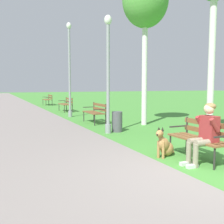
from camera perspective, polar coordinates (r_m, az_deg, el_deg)
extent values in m
plane|color=#478E38|center=(5.18, 19.61, -12.67)|extent=(120.00, 120.00, 0.00)
cube|color=gray|center=(27.60, -21.53, 2.01)|extent=(3.71, 60.00, 0.04)
cube|color=brown|center=(5.96, 16.45, -5.68)|extent=(0.14, 1.50, 0.04)
cube|color=brown|center=(6.08, 17.71, -5.51)|extent=(0.14, 1.50, 0.04)
cube|color=brown|center=(6.20, 18.92, -5.34)|extent=(0.14, 1.50, 0.04)
cube|color=brown|center=(6.24, 19.67, -3.98)|extent=(0.04, 1.50, 0.11)
cube|color=brown|center=(6.22, 19.72, -2.34)|extent=(0.04, 1.50, 0.11)
cylinder|color=#2D2B28|center=(6.52, 12.26, -6.63)|extent=(0.04, 0.04, 0.45)
cylinder|color=#2D2B28|center=(6.78, 15.58, -4.52)|extent=(0.04, 0.04, 0.85)
cube|color=#2D2B28|center=(6.57, 13.74, -2.98)|extent=(0.45, 0.04, 0.03)
cylinder|color=#2D2B28|center=(5.51, 20.90, -9.18)|extent=(0.04, 0.04, 0.45)
cube|color=#2D2B28|center=(5.56, 22.52, -4.82)|extent=(0.45, 0.04, 0.03)
cube|color=brown|center=(11.35, -4.82, -0.15)|extent=(0.14, 1.50, 0.04)
cube|color=brown|center=(11.41, -3.99, -0.11)|extent=(0.14, 1.50, 0.04)
cube|color=brown|center=(11.47, -3.17, -0.08)|extent=(0.14, 1.50, 0.04)
cube|color=brown|center=(11.50, -2.68, 0.64)|extent=(0.04, 1.50, 0.11)
cube|color=brown|center=(11.48, -2.69, 1.53)|extent=(0.04, 1.50, 0.11)
cylinder|color=#2D2B28|center=(12.02, -6.01, -0.92)|extent=(0.04, 0.04, 0.45)
cylinder|color=#2D2B28|center=(12.15, -3.87, 0.12)|extent=(0.04, 0.04, 0.85)
cube|color=#2D2B28|center=(12.04, -5.12, 1.04)|extent=(0.45, 0.04, 0.03)
cylinder|color=#2D2B28|center=(10.72, -3.71, -1.70)|extent=(0.04, 0.04, 0.45)
cylinder|color=#2D2B28|center=(10.88, -1.35, -0.52)|extent=(0.04, 0.04, 0.85)
cube|color=#2D2B28|center=(10.75, -2.73, 0.50)|extent=(0.45, 0.04, 0.03)
cube|color=brown|center=(16.63, -10.58, 1.63)|extent=(0.14, 1.50, 0.04)
cube|color=brown|center=(16.67, -10.00, 1.65)|extent=(0.14, 1.50, 0.04)
cube|color=brown|center=(16.72, -9.41, 1.67)|extent=(0.14, 1.50, 0.04)
cube|color=brown|center=(16.74, -9.07, 2.16)|extent=(0.04, 1.50, 0.11)
cube|color=brown|center=(16.73, -9.08, 2.77)|extent=(0.04, 1.50, 0.11)
cylinder|color=#2D2B28|center=(17.31, -11.18, 1.03)|extent=(0.04, 0.04, 0.45)
cylinder|color=#2D2B28|center=(17.41, -9.66, 1.74)|extent=(0.04, 0.04, 0.85)
cube|color=#2D2B28|center=(17.33, -10.56, 2.38)|extent=(0.45, 0.04, 0.03)
cylinder|color=#2D2B28|center=(15.98, -10.07, 0.66)|extent=(0.04, 0.04, 0.45)
cylinder|color=#2D2B28|center=(16.08, -8.43, 1.44)|extent=(0.04, 0.04, 0.85)
cube|color=#2D2B28|center=(16.00, -9.40, 2.14)|extent=(0.45, 0.04, 0.03)
cube|color=brown|center=(22.35, -14.10, 2.57)|extent=(0.14, 1.50, 0.04)
cube|color=brown|center=(22.38, -13.66, 2.59)|extent=(0.14, 1.50, 0.04)
cube|color=brown|center=(22.41, -13.21, 2.60)|extent=(0.14, 1.50, 0.04)
cube|color=brown|center=(22.42, -12.96, 2.97)|extent=(0.04, 1.50, 0.11)
cube|color=brown|center=(22.42, -12.97, 3.43)|extent=(0.04, 1.50, 0.11)
cylinder|color=#2D2B28|center=(23.03, -14.44, 2.09)|extent=(0.04, 0.04, 0.45)
cylinder|color=#2D2B28|center=(23.11, -13.28, 2.63)|extent=(0.04, 0.04, 0.85)
cube|color=#2D2B28|center=(23.05, -13.98, 3.11)|extent=(0.45, 0.04, 0.03)
cylinder|color=#2D2B28|center=(21.68, -13.83, 1.89)|extent=(0.04, 0.04, 0.45)
cylinder|color=#2D2B28|center=(21.76, -12.60, 2.46)|extent=(0.04, 0.04, 0.85)
cube|color=#2D2B28|center=(21.69, -13.33, 2.98)|extent=(0.45, 0.04, 0.03)
cylinder|color=gray|center=(5.77, 17.64, -5.89)|extent=(0.42, 0.14, 0.14)
cylinder|color=gray|center=(5.69, 15.97, -8.44)|extent=(0.11, 0.11, 0.47)
cube|color=silver|center=(5.69, 15.29, -10.50)|extent=(0.24, 0.09, 0.07)
cylinder|color=gray|center=(5.63, 19.00, -6.23)|extent=(0.42, 0.14, 0.14)
cylinder|color=gray|center=(5.54, 17.31, -8.85)|extent=(0.11, 0.11, 0.47)
cube|color=silver|center=(5.55, 16.62, -10.97)|extent=(0.24, 0.09, 0.07)
cube|color=maroon|center=(5.80, 19.93, -3.31)|extent=(0.22, 0.36, 0.52)
cylinder|color=maroon|center=(5.89, 18.19, -2.13)|extent=(0.25, 0.09, 0.30)
cylinder|color=maroon|center=(5.60, 20.94, -2.61)|extent=(0.25, 0.09, 0.30)
sphere|color=beige|center=(5.74, 19.92, 0.63)|extent=(0.21, 0.21, 0.21)
ellipsoid|color=olive|center=(5.75, 20.15, 1.13)|extent=(0.22, 0.23, 0.14)
ellipsoid|color=#B27F47|center=(6.30, 11.56, -7.67)|extent=(0.45, 0.41, 0.32)
ellipsoid|color=#B27F47|center=(6.14, 10.93, -6.80)|extent=(0.55, 0.42, 0.48)
ellipsoid|color=black|center=(6.17, 11.16, -6.38)|extent=(0.40, 0.33, 0.27)
cylinder|color=#B27F47|center=(6.08, 9.82, -7.83)|extent=(0.06, 0.06, 0.38)
cylinder|color=#B27F47|center=(6.02, 10.82, -7.98)|extent=(0.06, 0.06, 0.38)
cylinder|color=#B27F47|center=(6.02, 10.45, -5.64)|extent=(0.17, 0.20, 0.19)
ellipsoid|color=#B27F47|center=(5.92, 10.09, -4.53)|extent=(0.26, 0.22, 0.16)
cone|color=black|center=(5.84, 9.61, -4.77)|extent=(0.13, 0.13, 0.09)
cone|color=black|center=(5.96, 9.92, -3.49)|extent=(0.06, 0.06, 0.09)
cone|color=black|center=(5.92, 10.68, -3.57)|extent=(0.06, 0.06, 0.09)
cylinder|color=#B27F47|center=(6.50, 12.38, -8.48)|extent=(0.27, 0.16, 0.04)
cylinder|color=gray|center=(9.03, -0.83, -3.56)|extent=(0.20, 0.20, 0.30)
cylinder|color=gray|center=(8.92, -0.85, 6.90)|extent=(0.11, 0.11, 3.58)
ellipsoid|color=silver|center=(9.16, -0.87, 18.94)|extent=(0.24, 0.24, 0.32)
cylinder|color=gray|center=(13.82, -8.86, -0.40)|extent=(0.20, 0.20, 0.30)
cylinder|color=gray|center=(13.75, -8.99, 8.13)|extent=(0.11, 0.11, 4.40)
ellipsoid|color=silver|center=(14.05, -9.15, 17.63)|extent=(0.24, 0.24, 0.32)
cylinder|color=silver|center=(8.15, 20.35, 9.41)|extent=(0.19, 0.19, 4.36)
cylinder|color=silver|center=(10.93, 6.91, 8.47)|extent=(0.21, 0.21, 4.28)
cylinder|color=#515156|center=(9.27, 1.09, -2.07)|extent=(0.36, 0.36, 0.70)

